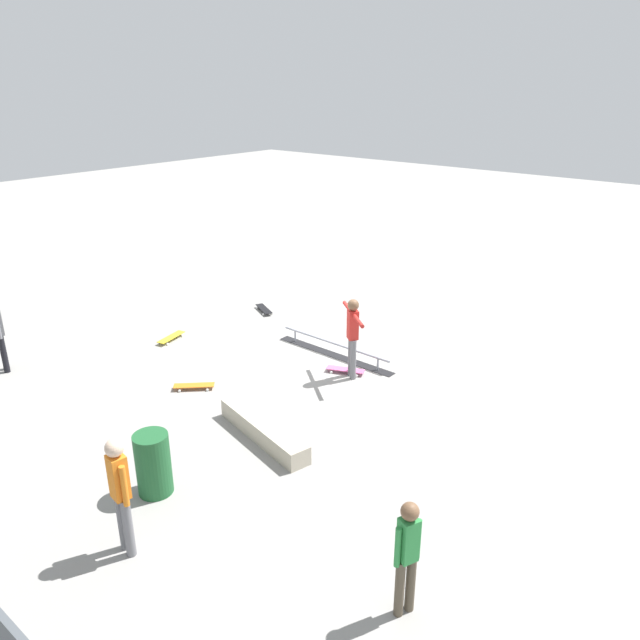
{
  "coord_description": "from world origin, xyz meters",
  "views": [
    {
      "loc": [
        -8.1,
        9.29,
        5.75
      ],
      "look_at": [
        -0.44,
        0.06,
        1.0
      ],
      "focal_mm": 34.36,
      "sensor_mm": 36.0,
      "label": 1
    }
  ],
  "objects_px": {
    "skateboard_main": "(345,370)",
    "trash_bin": "(153,464)",
    "skater_main": "(353,333)",
    "grind_rail": "(334,350)",
    "loose_skateboard_orange": "(194,386)",
    "loose_skateboard_yellow": "(171,337)",
    "skate_ledge": "(263,430)",
    "bystander_orange_shirt": "(120,490)",
    "bystander_green_shirt": "(407,553)",
    "loose_skateboard_black": "(264,309)"
  },
  "relations": [
    {
      "from": "bystander_orange_shirt",
      "to": "trash_bin",
      "type": "xyz_separation_m",
      "value": [
        0.75,
        -0.99,
        -0.47
      ]
    },
    {
      "from": "skateboard_main",
      "to": "trash_bin",
      "type": "relative_size",
      "value": 0.84
    },
    {
      "from": "trash_bin",
      "to": "bystander_orange_shirt",
      "type": "bearing_deg",
      "value": 127.37
    },
    {
      "from": "bystander_orange_shirt",
      "to": "loose_skateboard_black",
      "type": "distance_m",
      "value": 8.91
    },
    {
      "from": "skater_main",
      "to": "skateboard_main",
      "type": "height_order",
      "value": "skater_main"
    },
    {
      "from": "bystander_green_shirt",
      "to": "loose_skateboard_yellow",
      "type": "bearing_deg",
      "value": -88.96
    },
    {
      "from": "skate_ledge",
      "to": "loose_skateboard_black",
      "type": "height_order",
      "value": "skate_ledge"
    },
    {
      "from": "loose_skateboard_black",
      "to": "skate_ledge",
      "type": "bearing_deg",
      "value": 160.44
    },
    {
      "from": "bystander_green_shirt",
      "to": "skater_main",
      "type": "bearing_deg",
      "value": -115.55
    },
    {
      "from": "grind_rail",
      "to": "loose_skateboard_orange",
      "type": "distance_m",
      "value": 3.24
    },
    {
      "from": "bystander_green_shirt",
      "to": "loose_skateboard_yellow",
      "type": "height_order",
      "value": "bystander_green_shirt"
    },
    {
      "from": "bystander_orange_shirt",
      "to": "loose_skateboard_black",
      "type": "xyz_separation_m",
      "value": [
        4.84,
        -7.42,
        -0.88
      ]
    },
    {
      "from": "loose_skateboard_orange",
      "to": "grind_rail",
      "type": "bearing_deg",
      "value": -155.24
    },
    {
      "from": "skateboard_main",
      "to": "loose_skateboard_black",
      "type": "height_order",
      "value": "same"
    },
    {
      "from": "bystander_green_shirt",
      "to": "loose_skateboard_black",
      "type": "distance_m",
      "value": 10.11
    },
    {
      "from": "grind_rail",
      "to": "skate_ledge",
      "type": "xyz_separation_m",
      "value": [
        -1.17,
        3.42,
        0.03
      ]
    },
    {
      "from": "skater_main",
      "to": "trash_bin",
      "type": "distance_m",
      "value": 4.91
    },
    {
      "from": "bystander_orange_shirt",
      "to": "trash_bin",
      "type": "bearing_deg",
      "value": 136.16
    },
    {
      "from": "bystander_green_shirt",
      "to": "trash_bin",
      "type": "bearing_deg",
      "value": -61.48
    },
    {
      "from": "grind_rail",
      "to": "trash_bin",
      "type": "relative_size",
      "value": 3.18
    },
    {
      "from": "skater_main",
      "to": "loose_skateboard_yellow",
      "type": "xyz_separation_m",
      "value": [
        4.42,
        1.2,
        -0.91
      ]
    },
    {
      "from": "bystander_green_shirt",
      "to": "loose_skateboard_yellow",
      "type": "relative_size",
      "value": 1.85
    },
    {
      "from": "skateboard_main",
      "to": "loose_skateboard_yellow",
      "type": "height_order",
      "value": "same"
    },
    {
      "from": "skater_main",
      "to": "loose_skateboard_orange",
      "type": "relative_size",
      "value": 2.38
    },
    {
      "from": "skateboard_main",
      "to": "trash_bin",
      "type": "height_order",
      "value": "trash_bin"
    },
    {
      "from": "loose_skateboard_black",
      "to": "loose_skateboard_orange",
      "type": "bearing_deg",
      "value": 142.38
    },
    {
      "from": "skateboard_main",
      "to": "grind_rail",
      "type": "bearing_deg",
      "value": 120.78
    },
    {
      "from": "skateboard_main",
      "to": "skater_main",
      "type": "bearing_deg",
      "value": -37.18
    },
    {
      "from": "bystander_green_shirt",
      "to": "trash_bin",
      "type": "xyz_separation_m",
      "value": [
        4.04,
        0.48,
        -0.37
      ]
    },
    {
      "from": "bystander_orange_shirt",
      "to": "trash_bin",
      "type": "height_order",
      "value": "bystander_orange_shirt"
    },
    {
      "from": "grind_rail",
      "to": "bystander_green_shirt",
      "type": "distance_m",
      "value": 7.1
    },
    {
      "from": "skateboard_main",
      "to": "loose_skateboard_orange",
      "type": "relative_size",
      "value": 1.14
    },
    {
      "from": "loose_skateboard_orange",
      "to": "trash_bin",
      "type": "xyz_separation_m",
      "value": [
        -2.11,
        2.46,
        0.41
      ]
    },
    {
      "from": "bystander_green_shirt",
      "to": "grind_rail",
      "type": "bearing_deg",
      "value": -113.27
    },
    {
      "from": "bystander_orange_shirt",
      "to": "loose_skateboard_yellow",
      "type": "distance_m",
      "value": 7.04
    },
    {
      "from": "loose_skateboard_yellow",
      "to": "loose_skateboard_orange",
      "type": "distance_m",
      "value": 2.64
    },
    {
      "from": "skater_main",
      "to": "bystander_green_shirt",
      "type": "distance_m",
      "value": 6.0
    },
    {
      "from": "skateboard_main",
      "to": "skate_ledge",
      "type": "bearing_deg",
      "value": -103.7
    },
    {
      "from": "grind_rail",
      "to": "loose_skateboard_orange",
      "type": "bearing_deg",
      "value": 69.37
    },
    {
      "from": "skate_ledge",
      "to": "bystander_orange_shirt",
      "type": "height_order",
      "value": "bystander_orange_shirt"
    },
    {
      "from": "grind_rail",
      "to": "skater_main",
      "type": "height_order",
      "value": "skater_main"
    },
    {
      "from": "loose_skateboard_yellow",
      "to": "loose_skateboard_orange",
      "type": "xyz_separation_m",
      "value": [
        -2.33,
        1.23,
        0.0
      ]
    },
    {
      "from": "skateboard_main",
      "to": "loose_skateboard_yellow",
      "type": "relative_size",
      "value": 0.99
    },
    {
      "from": "grind_rail",
      "to": "bystander_orange_shirt",
      "type": "distance_m",
      "value": 6.73
    },
    {
      "from": "skateboard_main",
      "to": "loose_skateboard_orange",
      "type": "distance_m",
      "value": 3.12
    },
    {
      "from": "skate_ledge",
      "to": "trash_bin",
      "type": "xyz_separation_m",
      "value": [
        0.22,
        2.06,
        0.32
      ]
    },
    {
      "from": "bystander_green_shirt",
      "to": "loose_skateboard_black",
      "type": "xyz_separation_m",
      "value": [
        8.13,
        -5.96,
        -0.79
      ]
    },
    {
      "from": "bystander_orange_shirt",
      "to": "loose_skateboard_orange",
      "type": "relative_size",
      "value": 2.38
    },
    {
      "from": "skater_main",
      "to": "loose_skateboard_yellow",
      "type": "height_order",
      "value": "skater_main"
    },
    {
      "from": "bystander_green_shirt",
      "to": "skate_ledge",
      "type": "bearing_deg",
      "value": -90.66
    }
  ]
}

